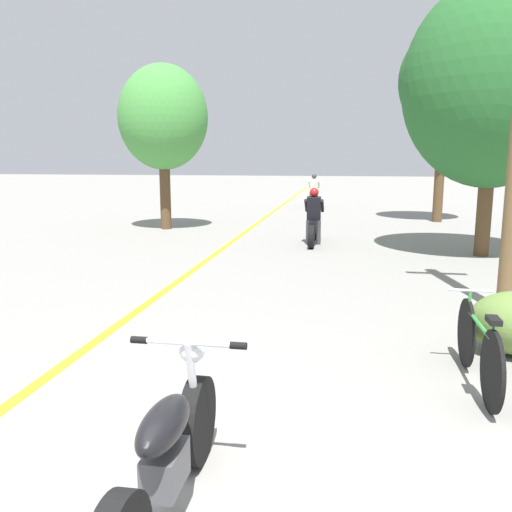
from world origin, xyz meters
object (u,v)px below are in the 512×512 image
Objects in this scene: bicycle_parked at (478,348)px; roadside_tree_right_near at (494,84)px; roadside_tree_right_far at (445,82)px; motorcycle_rider_far at (314,195)px; motorcycle_foreground at (167,455)px; roadside_tree_left at (163,118)px; motorcycle_rider_lead at (314,223)px.

roadside_tree_right_near is at bearing 76.96° from bicycle_parked.
roadside_tree_right_far is 7.68m from motorcycle_rider_far.
bicycle_parked is at bearing -97.17° from roadside_tree_right_far.
motorcycle_rider_far is at bearing 91.21° from motorcycle_foreground.
roadside_tree_left is 13.91m from motorcycle_foreground.
roadside_tree_right_near reaches higher than roadside_tree_left.
motorcycle_rider_lead is at bearing -25.43° from roadside_tree_left.
motorcycle_foreground is (-3.97, -9.68, -3.23)m from roadside_tree_right_near.
motorcycle_foreground reaches higher than bicycle_parked.
roadside_tree_right_near is 8.21m from bicycle_parked.
motorcycle_rider_far is at bearing 63.85° from roadside_tree_left.
motorcycle_foreground is 3.27m from bicycle_parked.
bicycle_parked is (2.08, -8.33, -0.15)m from motorcycle_rider_lead.
motorcycle_foreground is 0.97× the size of motorcycle_rider_far.
motorcycle_foreground is at bearing -112.29° from roadside_tree_right_near.
motorcycle_rider_lead is 1.11× the size of bicycle_parked.
motorcycle_rider_far is 18.80m from bicycle_parked.
motorcycle_foreground is 10.69m from motorcycle_rider_lead.
motorcycle_rider_far is (-4.45, 4.80, -4.01)m from roadside_tree_right_far.
motorcycle_rider_lead is (-3.82, -5.47, -4.02)m from roadside_tree_right_far.
motorcycle_rider_lead is 8.59m from bicycle_parked.
motorcycle_rider_far is 1.17× the size of bicycle_parked.
motorcycle_rider_lead is (0.19, 10.69, 0.10)m from motorcycle_foreground.
roadside_tree_right_near is 5.01m from motorcycle_rider_lead.
roadside_tree_left is 2.73× the size of bicycle_parked.
roadside_tree_right_near is 2.83× the size of motorcycle_rider_far.
roadside_tree_right_far reaches higher than motorcycle_foreground.
roadside_tree_right_far is 17.15m from motorcycle_foreground.
motorcycle_rider_lead is at bearing 165.13° from roadside_tree_right_near.
roadside_tree_left is at bearing 122.41° from bicycle_parked.
roadside_tree_right_near is 3.31× the size of bicycle_parked.
roadside_tree_right_near reaches higher than motorcycle_rider_far.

